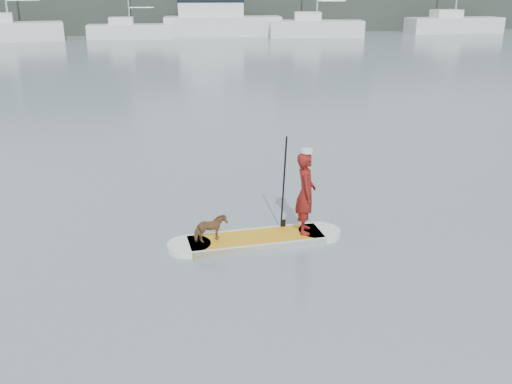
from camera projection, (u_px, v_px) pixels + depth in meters
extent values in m
plane|color=slate|center=(292.00, 284.00, 9.13)|extent=(140.00, 140.00, 0.00)
cube|color=orange|center=(256.00, 239.00, 10.60)|extent=(2.53, 0.91, 0.12)
cylinder|color=silver|center=(189.00, 247.00, 10.31)|extent=(0.80, 0.80, 0.12)
cylinder|color=silver|center=(319.00, 233.00, 10.88)|extent=(0.80, 0.80, 0.12)
cube|color=silver|center=(251.00, 232.00, 10.93)|extent=(2.50, 0.17, 0.12)
cube|color=silver|center=(261.00, 248.00, 10.26)|extent=(2.50, 0.17, 0.12)
imported|color=maroon|center=(306.00, 193.00, 10.53)|extent=(0.49, 0.63, 1.55)
cylinder|color=silver|center=(307.00, 151.00, 10.25)|extent=(0.22, 0.22, 0.07)
imported|color=brown|center=(210.00, 229.00, 10.29)|extent=(0.64, 0.42, 0.50)
cylinder|color=black|center=(284.00, 183.00, 10.72)|extent=(0.05, 0.30, 1.89)
cube|color=black|center=(283.00, 227.00, 11.02)|extent=(0.10, 0.02, 0.32)
cube|color=silver|center=(10.00, 32.00, 48.46)|extent=(8.94, 4.14, 1.55)
cylinder|color=#B7B7BC|center=(23.00, 0.00, 48.02)|extent=(2.64, 0.51, 0.11)
cube|color=silver|center=(131.00, 32.00, 50.78)|extent=(7.54, 2.74, 1.24)
cube|color=white|center=(121.00, 21.00, 50.37)|extent=(2.17, 1.73, 0.62)
cylinder|color=#B7B7BC|center=(141.00, 8.00, 50.23)|extent=(2.12, 0.22, 0.09)
cube|color=silver|center=(316.00, 29.00, 52.37)|extent=(8.84, 4.42, 1.48)
cube|color=white|center=(308.00, 16.00, 51.99)|extent=(2.71, 2.37, 0.74)
cylinder|color=#B7B7BC|center=(331.00, 1.00, 51.53)|extent=(2.51, 0.62, 0.11)
cube|color=silver|center=(454.00, 25.00, 56.68)|extent=(9.45, 2.80, 1.50)
cube|color=white|center=(446.00, 14.00, 56.12)|extent=(2.65, 1.96, 0.75)
cube|color=silver|center=(223.00, 26.00, 53.47)|extent=(11.11, 4.56, 1.77)
cube|color=white|center=(211.00, 4.00, 52.71)|extent=(6.21, 3.33, 2.16)
cube|color=black|center=(211.00, 0.00, 52.58)|extent=(6.32, 3.41, 0.44)
cube|color=#212924|center=(155.00, 1.00, 56.90)|extent=(90.00, 6.00, 6.00)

